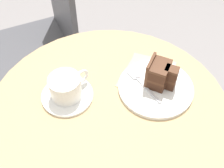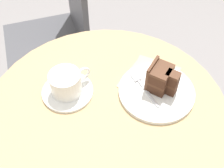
{
  "view_description": "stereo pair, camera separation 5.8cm",
  "coord_description": "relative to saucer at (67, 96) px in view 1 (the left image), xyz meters",
  "views": [
    {
      "loc": [
        -0.3,
        -0.34,
        1.4
      ],
      "look_at": [
        0.05,
        0.04,
        0.78
      ],
      "focal_mm": 45.0,
      "sensor_mm": 36.0,
      "label": 1
    },
    {
      "loc": [
        -0.25,
        -0.37,
        1.4
      ],
      "look_at": [
        0.05,
        0.04,
        0.78
      ],
      "focal_mm": 45.0,
      "sensor_mm": 36.0,
      "label": 2
    }
  ],
  "objects": [
    {
      "name": "napkin",
      "position": [
        0.24,
        -0.11,
        -0.0
      ],
      "size": [
        0.21,
        0.2,
        0.0
      ],
      "rotation": [
        0.0,
        0.0,
        0.38
      ],
      "color": "tan",
      "rests_on": "cafe_table"
    },
    {
      "name": "cake_slice",
      "position": [
        0.23,
        -0.15,
        0.05
      ],
      "size": [
        0.09,
        0.1,
        0.09
      ],
      "rotation": [
        0.0,
        0.0,
        5.12
      ],
      "color": "#422619",
      "rests_on": "cake_plate"
    },
    {
      "name": "teaspoon",
      "position": [
        0.03,
        0.03,
        0.01
      ],
      "size": [
        0.1,
        0.04,
        0.0
      ],
      "rotation": [
        0.0,
        0.0,
        5.95
      ],
      "color": "#B7B7BC",
      "rests_on": "saucer"
    },
    {
      "name": "cake_plate",
      "position": [
        0.21,
        -0.16,
        0.0
      ],
      "size": [
        0.22,
        0.22,
        0.01
      ],
      "color": "white",
      "rests_on": "cafe_table"
    },
    {
      "name": "fork",
      "position": [
        0.19,
        -0.12,
        0.01
      ],
      "size": [
        0.04,
        0.15,
        0.0
      ],
      "rotation": [
        0.0,
        0.0,
        1.42
      ],
      "color": "#B7B7BC",
      "rests_on": "cake_plate"
    },
    {
      "name": "cafe_table",
      "position": [
        0.06,
        -0.12,
        -0.13
      ],
      "size": [
        0.7,
        0.7,
        0.74
      ],
      "color": "tan",
      "rests_on": "ground"
    },
    {
      "name": "coffee_cup",
      "position": [
        0.0,
        0.0,
        0.04
      ],
      "size": [
        0.12,
        0.09,
        0.07
      ],
      "color": "white",
      "rests_on": "saucer"
    },
    {
      "name": "cafe_chair",
      "position": [
        0.23,
        0.51,
        -0.18
      ],
      "size": [
        0.48,
        0.48,
        0.95
      ],
      "rotation": [
        0.0,
        0.0,
        4.39
      ],
      "color": "#4C4C51",
      "rests_on": "ground"
    },
    {
      "name": "saucer",
      "position": [
        0.0,
        0.0,
        0.0
      ],
      "size": [
        0.15,
        0.15,
        0.01
      ],
      "color": "white",
      "rests_on": "cafe_table"
    }
  ]
}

